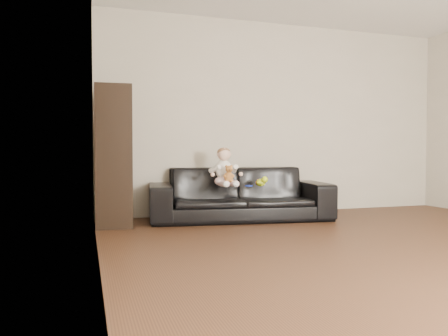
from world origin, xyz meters
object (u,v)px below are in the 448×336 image
object	(u,v)px
teddy_bear	(229,174)
toy_blue_disc	(249,186)
baby	(224,169)
toy_green	(261,183)
toy_rattle	(258,183)
cabinet	(114,157)
sofa	(240,194)

from	to	relation	value
teddy_bear	toy_blue_disc	bearing A→B (deg)	14.65
baby	toy_blue_disc	xyz separation A→B (m)	(0.29, -0.06, -0.20)
toy_green	toy_rattle	world-z (taller)	toy_green
cabinet	toy_green	xyz separation A→B (m)	(1.69, -0.20, -0.31)
teddy_bear	toy_rattle	size ratio (longest dim) A/B	2.95
sofa	teddy_bear	xyz separation A→B (m)	(-0.22, -0.26, 0.26)
baby	toy_rattle	bearing A→B (deg)	-8.44
sofa	toy_blue_disc	xyz separation A→B (m)	(0.06, -0.18, 0.11)
sofa	teddy_bear	bearing A→B (deg)	-123.39
toy_rattle	toy_blue_disc	size ratio (longest dim) A/B	0.71
sofa	toy_green	size ratio (longest dim) A/B	16.75
baby	toy_blue_disc	world-z (taller)	baby
cabinet	toy_rattle	world-z (taller)	cabinet
toy_green	toy_blue_disc	xyz separation A→B (m)	(-0.13, 0.05, -0.04)
cabinet	toy_green	distance (m)	1.73
teddy_bear	toy_green	distance (m)	0.43
cabinet	toy_rattle	distance (m)	1.74
sofa	cabinet	size ratio (longest dim) A/B	1.41
sofa	toy_green	bearing A→B (deg)	-43.20
baby	toy_green	bearing A→B (deg)	-25.46
toy_green	toy_rattle	bearing A→B (deg)	80.01
baby	toy_green	world-z (taller)	baby
toy_rattle	toy_blue_disc	distance (m)	0.17
toy_rattle	teddy_bear	bearing A→B (deg)	-159.79
toy_blue_disc	baby	bearing A→B (deg)	168.58
toy_rattle	toy_blue_disc	xyz separation A→B (m)	(-0.15, -0.08, -0.03)
sofa	baby	world-z (taller)	baby
teddy_bear	cabinet	bearing A→B (deg)	168.09
toy_rattle	baby	bearing A→B (deg)	-177.59
teddy_bear	toy_rattle	bearing A→B (deg)	18.46
baby	toy_blue_disc	bearing A→B (deg)	-22.27
sofa	teddy_bear	distance (m)	0.43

